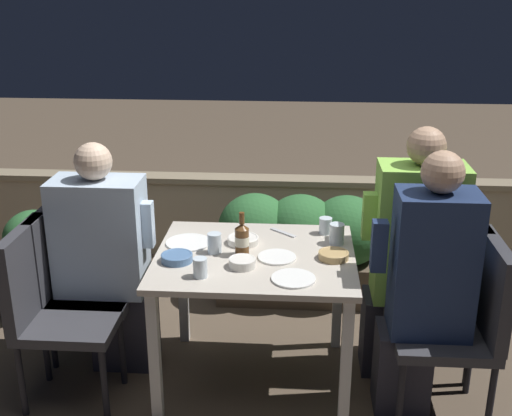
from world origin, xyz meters
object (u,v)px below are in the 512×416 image
at_px(potted_plant, 36,252).
at_px(person_blue_shirt, 108,259).
at_px(beer_bottle, 242,239).
at_px(person_green_blouse, 411,255).
at_px(chair_right_far, 448,282).
at_px(chair_left_near, 49,299).
at_px(person_navy_jumper, 424,287).
at_px(chair_right_near, 466,314).
at_px(chair_left_far, 71,274).

bearing_deg(potted_plant, person_blue_shirt, -38.48).
bearing_deg(beer_bottle, person_green_blouse, 11.90).
height_order(chair_right_far, potted_plant, chair_right_far).
distance_m(person_blue_shirt, chair_right_far, 1.78).
height_order(person_green_blouse, potted_plant, person_green_blouse).
xyz_separation_m(chair_left_near, person_navy_jumper, (1.80, -0.01, 0.14)).
bearing_deg(potted_plant, chair_right_near, -18.01).
height_order(chair_right_near, chair_right_far, same).
distance_m(chair_left_near, person_navy_jumper, 1.80).
bearing_deg(person_blue_shirt, chair_right_near, -9.44).
bearing_deg(person_navy_jumper, chair_left_near, 179.70).
relative_size(chair_left_near, chair_right_far, 1.00).
bearing_deg(chair_right_near, person_blue_shirt, 170.56).
distance_m(chair_left_far, potted_plant, 0.63).
bearing_deg(person_green_blouse, chair_left_near, -169.54).
relative_size(chair_left_near, potted_plant, 1.29).
relative_size(person_blue_shirt, potted_plant, 1.80).
distance_m(person_navy_jumper, person_green_blouse, 0.34).
bearing_deg(potted_plant, person_navy_jumper, -19.57).
distance_m(chair_left_far, person_navy_jumper, 1.82).
height_order(chair_right_near, beer_bottle, beer_bottle).
relative_size(person_blue_shirt, person_green_blouse, 0.93).
xyz_separation_m(chair_right_near, person_green_blouse, (-0.22, 0.34, 0.14)).
bearing_deg(person_green_blouse, chair_right_near, -57.51).
distance_m(chair_right_far, person_green_blouse, 0.25).
relative_size(chair_left_far, chair_right_far, 1.00).
height_order(person_blue_shirt, beer_bottle, person_blue_shirt).
relative_size(chair_left_near, person_green_blouse, 0.67).
relative_size(person_green_blouse, beer_bottle, 6.04).
height_order(person_blue_shirt, chair_right_far, person_blue_shirt).
bearing_deg(chair_left_far, chair_right_far, 1.21).
xyz_separation_m(person_navy_jumper, potted_plant, (-2.19, 0.78, -0.24)).
distance_m(person_blue_shirt, chair_right_near, 1.81).
distance_m(person_blue_shirt, person_navy_jumper, 1.61).
distance_m(chair_left_near, chair_right_near, 2.00).
xyz_separation_m(chair_left_near, potted_plant, (-0.39, 0.77, -0.10)).
height_order(chair_left_far, person_navy_jumper, person_navy_jumper).
height_order(chair_right_near, person_green_blouse, person_green_blouse).
bearing_deg(chair_left_near, person_blue_shirt, 53.37).
relative_size(chair_right_far, person_green_blouse, 0.67).
relative_size(chair_right_near, person_green_blouse, 0.67).
height_order(chair_left_near, person_green_blouse, person_green_blouse).
xyz_separation_m(chair_left_near, chair_right_far, (1.99, 0.33, 0.00)).
bearing_deg(chair_left_far, potted_plant, 129.64).
relative_size(chair_left_near, chair_left_far, 1.00).
bearing_deg(chair_right_far, person_blue_shirt, -178.65).
distance_m(person_navy_jumper, potted_plant, 2.33).
distance_m(chair_right_near, potted_plant, 2.51).
height_order(person_blue_shirt, person_green_blouse, person_green_blouse).
bearing_deg(person_navy_jumper, potted_plant, 160.43).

